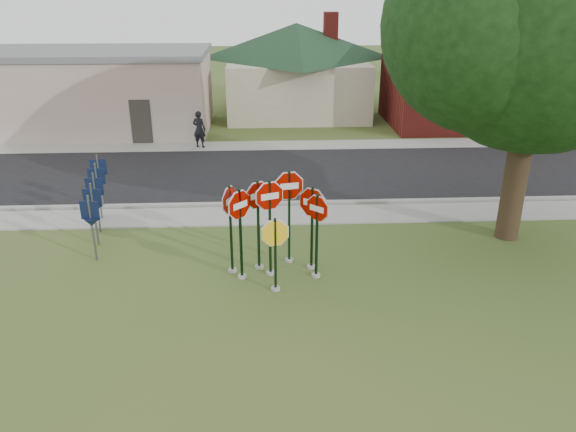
{
  "coord_description": "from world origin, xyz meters",
  "views": [
    {
      "loc": [
        -0.18,
        -12.23,
        7.47
      ],
      "look_at": [
        0.52,
        2.0,
        1.48
      ],
      "focal_mm": 35.0,
      "sensor_mm": 36.0,
      "label": 1
    }
  ],
  "objects_px": {
    "oak_tree": "(543,14)",
    "stop_sign_left": "(240,221)",
    "pedestrian": "(199,129)",
    "stop_sign_center": "(270,214)",
    "stop_sign_yellow": "(275,247)"
  },
  "relations": [
    {
      "from": "stop_sign_left",
      "to": "oak_tree",
      "type": "relative_size",
      "value": 0.24
    },
    {
      "from": "oak_tree",
      "to": "pedestrian",
      "type": "xyz_separation_m",
      "value": [
        -10.61,
        10.63,
        -5.7
      ]
    },
    {
      "from": "oak_tree",
      "to": "pedestrian",
      "type": "relative_size",
      "value": 6.38
    },
    {
      "from": "stop_sign_yellow",
      "to": "oak_tree",
      "type": "xyz_separation_m",
      "value": [
        7.37,
        2.95,
        5.38
      ]
    },
    {
      "from": "oak_tree",
      "to": "stop_sign_left",
      "type": "bearing_deg",
      "value": -164.71
    },
    {
      "from": "stop_sign_yellow",
      "to": "oak_tree",
      "type": "distance_m",
      "value": 9.59
    },
    {
      "from": "stop_sign_left",
      "to": "stop_sign_yellow",
      "type": "bearing_deg",
      "value": -37.86
    },
    {
      "from": "stop_sign_center",
      "to": "pedestrian",
      "type": "height_order",
      "value": "stop_sign_center"
    },
    {
      "from": "stop_sign_center",
      "to": "stop_sign_yellow",
      "type": "relative_size",
      "value": 1.34
    },
    {
      "from": "oak_tree",
      "to": "pedestrian",
      "type": "distance_m",
      "value": 16.07
    },
    {
      "from": "pedestrian",
      "to": "stop_sign_center",
      "type": "bearing_deg",
      "value": 124.43
    },
    {
      "from": "stop_sign_center",
      "to": "oak_tree",
      "type": "relative_size",
      "value": 0.25
    },
    {
      "from": "stop_sign_center",
      "to": "stop_sign_left",
      "type": "height_order",
      "value": "stop_sign_center"
    },
    {
      "from": "pedestrian",
      "to": "stop_sign_left",
      "type": "bearing_deg",
      "value": 120.94
    },
    {
      "from": "stop_sign_yellow",
      "to": "pedestrian",
      "type": "relative_size",
      "value": 1.21
    }
  ]
}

